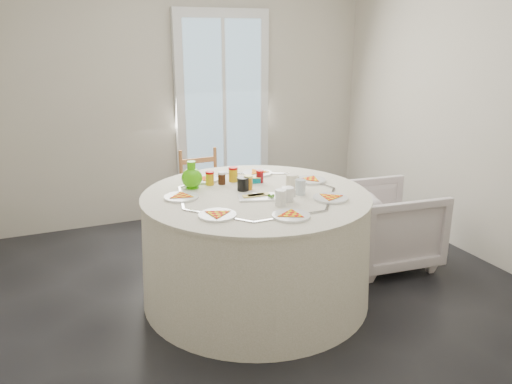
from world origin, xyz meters
name	(u,v)px	position (x,y,z in m)	size (l,w,h in m)	color
floor	(264,298)	(0.00, 0.00, 0.00)	(4.00, 4.00, 0.00)	black
wall_back	(183,92)	(0.00, 2.00, 1.30)	(4.00, 0.02, 2.60)	#BCB5A3
wall_right	(491,106)	(2.00, 0.00, 1.30)	(0.02, 4.00, 2.60)	#BCB5A3
glass_door	(223,115)	(0.40, 1.95, 1.05)	(1.00, 0.08, 2.10)	silver
table	(256,248)	(-0.03, 0.07, 0.38)	(1.64, 1.64, 0.83)	white
wooden_chair	(204,193)	(-0.06, 1.18, 0.47)	(0.38, 0.37, 0.86)	#AB733C
armchair	(387,219)	(1.18, 0.16, 0.39)	(0.72, 0.68, 0.74)	beige
place_settings	(256,196)	(-0.03, 0.07, 0.77)	(1.26, 1.26, 0.02)	white
jar_cluster	(234,180)	(-0.09, 0.35, 0.82)	(0.41, 0.21, 0.12)	#995A1D
butter_tub	(253,183)	(0.05, 0.33, 0.79)	(0.11, 0.08, 0.05)	#007D95
green_pitcher	(192,177)	(-0.40, 0.37, 0.87)	(0.15, 0.15, 0.19)	#47C309
cheese_platter	(257,201)	(-0.06, -0.03, 0.77)	(0.25, 0.16, 0.03)	white
mugs_glasses	(273,189)	(0.09, 0.05, 0.81)	(0.63, 0.63, 0.12)	#ABABAB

